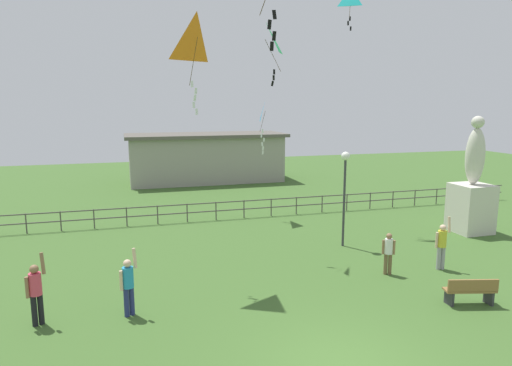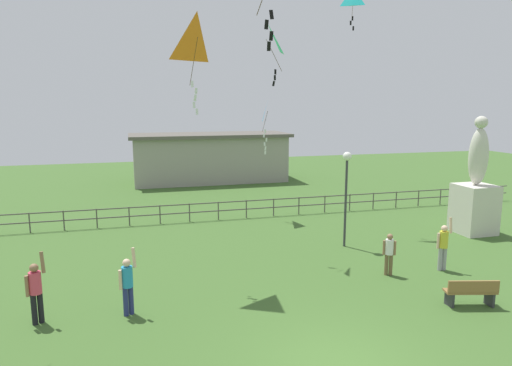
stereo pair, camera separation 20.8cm
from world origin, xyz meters
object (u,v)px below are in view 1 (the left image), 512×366
object	(u,v)px
person_1	(388,251)
person_3	(442,243)
kite_0	(350,0)
kite_5	(266,41)
kite_1	(265,113)
statue_monument	(472,194)
person_2	(36,290)
park_bench	(471,290)
lamppost	(345,177)
kite_2	(197,40)
person_0	(128,283)

from	to	relation	value
person_1	person_3	bearing A→B (deg)	-2.66
kite_0	kite_5	distance (m)	6.59
person_1	kite_1	world-z (taller)	kite_1
statue_monument	person_2	bearing A→B (deg)	-166.35
person_2	person_3	size ratio (longest dim) A/B	1.02
park_bench	person_2	distance (m)	12.36
statue_monument	park_bench	xyz separation A→B (m)	(-5.72, -6.60, -1.32)
lamppost	kite_5	distance (m)	6.30
kite_0	kite_2	world-z (taller)	kite_0
person_1	kite_0	xyz separation A→B (m)	(1.83, 6.99, 9.85)
person_2	kite_2	world-z (taller)	kite_2
statue_monument	kite_0	bearing A→B (deg)	145.96
person_2	person_0	bearing A→B (deg)	-2.83
kite_1	park_bench	bearing A→B (deg)	-77.25
person_1	person_2	world-z (taller)	person_2
lamppost	person_2	xyz separation A→B (m)	(-11.16, -4.04, -1.94)
person_2	person_3	xyz separation A→B (m)	(13.29, 0.53, -0.02)
person_1	person_2	xyz separation A→B (m)	(-11.17, -0.63, 0.15)
person_2	kite_5	world-z (taller)	kite_5
person_3	person_0	bearing A→B (deg)	-176.57
lamppost	kite_1	xyz separation A→B (m)	(-1.71, 5.58, 2.52)
person_1	kite_0	bearing A→B (deg)	75.32
kite_0	kite_2	size ratio (longest dim) A/B	0.61
statue_monument	kite_5	xyz separation A→B (m)	(-10.05, 0.03, 6.49)
kite_2	kite_1	bearing A→B (deg)	58.92
person_1	kite_2	size ratio (longest dim) A/B	0.48
kite_0	kite_1	bearing A→B (deg)	150.54
park_bench	lamppost	bearing A→B (deg)	98.85
park_bench	kite_1	world-z (taller)	kite_1
lamppost	person_1	xyz separation A→B (m)	(0.01, -3.41, -2.09)
kite_1	kite_5	size ratio (longest dim) A/B	1.18
park_bench	kite_2	size ratio (longest dim) A/B	0.49
kite_1	person_1	bearing A→B (deg)	-79.19
person_2	kite_5	bearing A→B (deg)	29.21
person_3	kite_0	xyz separation A→B (m)	(-0.29, 7.08, 9.72)
kite_5	kite_1	bearing A→B (deg)	72.63
person_0	kite_5	size ratio (longest dim) A/B	0.83
kite_2	statue_monument	bearing A→B (deg)	10.44
person_1	kite_5	bearing A→B (deg)	131.99
person_2	kite_0	size ratio (longest dim) A/B	1.05
person_0	kite_2	size ratio (longest dim) A/B	0.62
lamppost	kite_2	world-z (taller)	kite_2
person_0	person_1	distance (m)	8.81
kite_0	park_bench	bearing A→B (deg)	-94.96
person_0	person_2	bearing A→B (deg)	177.17
lamppost	kite_0	xyz separation A→B (m)	(1.84, 3.58, 7.76)
park_bench	person_3	distance (m)	3.07
park_bench	kite_5	distance (m)	11.12
statue_monument	lamppost	distance (m)	6.81
person_0	person_2	world-z (taller)	person_2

